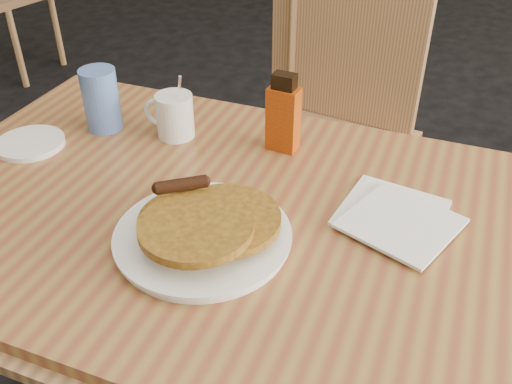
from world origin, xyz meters
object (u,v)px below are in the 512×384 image
Objects in this scene: chair_main_far at (333,102)px; pancake_plate at (203,230)px; syrup_bottle at (283,115)px; blue_tumbler at (101,100)px; main_table at (217,224)px; coffee_mug at (174,115)px.

chair_main_far reaches higher than pancake_plate.
syrup_bottle is 1.22× the size of blue_tumbler.
pancake_plate is at bearing -82.95° from chair_main_far.
chair_main_far reaches higher than syrup_bottle.
syrup_bottle is at bearing 79.04° from main_table.
main_table is 0.12m from pancake_plate.
syrup_bottle is 0.40m from blue_tumbler.
chair_main_far reaches higher than coffee_mug.
chair_main_far is 3.52× the size of pancake_plate.
pancake_plate is at bearing -74.47° from coffee_mug.
blue_tumbler is (-0.16, -0.03, 0.02)m from coffee_mug.
pancake_plate is 0.46m from blue_tumbler.
main_table is 0.75m from chair_main_far.
pancake_plate is 1.98× the size of coffee_mug.
chair_main_far is at bearing 89.92° from pancake_plate.
main_table is 8.13× the size of coffee_mug.
syrup_bottle reaches higher than blue_tumbler.
syrup_bottle is (0.05, 0.23, 0.12)m from main_table.
chair_main_far is at bearing 96.57° from syrup_bottle.
syrup_bottle reaches higher than main_table.
blue_tumbler is (-0.37, 0.27, 0.04)m from pancake_plate.
blue_tumbler is at bearing -115.86° from chair_main_far.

